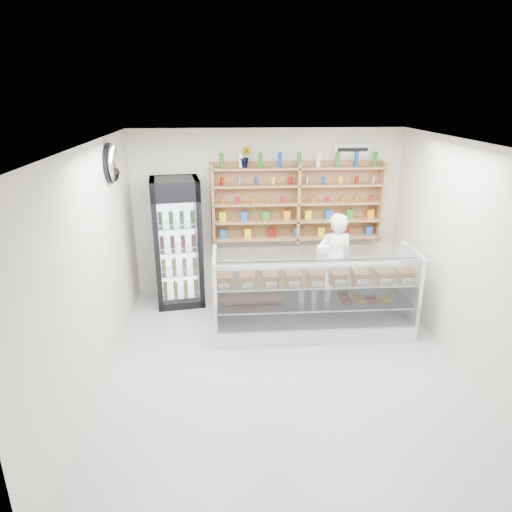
{
  "coord_description": "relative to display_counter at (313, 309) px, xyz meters",
  "views": [
    {
      "loc": [
        -0.71,
        -5.01,
        3.34
      ],
      "look_at": [
        -0.3,
        0.9,
        1.2
      ],
      "focal_mm": 32.0,
      "sensor_mm": 36.0,
      "label": 1
    }
  ],
  "objects": [
    {
      "name": "potted_plant",
      "position": [
        -0.91,
        1.42,
        2.02
      ],
      "size": [
        0.23,
        0.2,
        0.34
      ],
      "primitive_type": "imported",
      "rotation": [
        0.0,
        0.0,
        -0.33
      ],
      "color": "#1E6626",
      "rests_on": "wall_shelving"
    },
    {
      "name": "wall_shelving",
      "position": [
        -0.04,
        1.42,
        1.25
      ],
      "size": [
        2.84,
        0.28,
        1.33
      ],
      "color": "#A16E4C",
      "rests_on": "back_wall"
    },
    {
      "name": "security_mirror",
      "position": [
        -2.71,
        0.28,
        2.1
      ],
      "size": [
        0.15,
        0.5,
        0.5
      ],
      "primitive_type": "ellipsoid",
      "color": "silver",
      "rests_on": "left_wall"
    },
    {
      "name": "display_counter",
      "position": [
        0.0,
        0.0,
        0.0
      ],
      "size": [
        2.86,
        0.85,
        1.25
      ],
      "color": "white",
      "rests_on": "floor"
    },
    {
      "name": "room",
      "position": [
        -0.54,
        -0.92,
        1.05
      ],
      "size": [
        5.0,
        5.0,
        5.0
      ],
      "color": "#A9A9AE",
      "rests_on": "ground"
    },
    {
      "name": "wall_sign",
      "position": [
        0.86,
        1.55,
        2.1
      ],
      "size": [
        0.62,
        0.03,
        0.2
      ],
      "primitive_type": "cube",
      "color": "white",
      "rests_on": "back_wall"
    },
    {
      "name": "drinks_cooler",
      "position": [
        -2.02,
        1.15,
        0.7
      ],
      "size": [
        0.84,
        0.83,
        2.08
      ],
      "rotation": [
        0.0,
        0.0,
        0.14
      ],
      "color": "black",
      "rests_on": "floor"
    },
    {
      "name": "shop_worker",
      "position": [
        0.45,
        0.69,
        0.46
      ],
      "size": [
        0.63,
        0.46,
        1.61
      ],
      "primitive_type": "imported",
      "rotation": [
        0.0,
        0.0,
        3.27
      ],
      "color": "white",
      "rests_on": "floor"
    }
  ]
}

